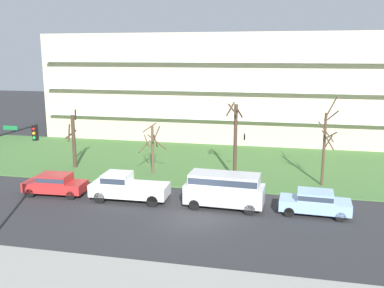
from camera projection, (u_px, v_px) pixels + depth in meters
name	position (u px, v px, depth m)	size (l,w,h in m)	color
ground	(193.00, 220.00, 26.50)	(160.00, 160.00, 0.00)	#2D2D30
sidewalk_curb_near	(154.00, 286.00, 18.84)	(80.00, 4.00, 0.15)	#99968E
grass_lawn_strip	(225.00, 163.00, 39.86)	(80.00, 16.00, 0.08)	#477238
apartment_building	(242.00, 86.00, 52.42)	(46.09, 13.92, 12.32)	beige
tree_far_left	(73.00, 140.00, 37.92)	(1.27, 1.34, 5.33)	#423023
tree_left	(152.00, 147.00, 35.97)	(2.34, 2.32, 4.35)	brown
tree_center	(236.00, 139.00, 34.21)	(1.63, 1.50, 6.29)	#423023
tree_right	(325.00, 144.00, 32.54)	(1.56, 1.65, 6.97)	#4C3828
pickup_white_near_left	(126.00, 187.00, 29.78)	(5.44, 2.11, 1.95)	white
van_silver_center_left	(224.00, 188.00, 28.26)	(5.28, 2.21, 2.36)	#B7BABF
sedan_blue_center_right	(315.00, 202.00, 27.15)	(4.48, 2.01, 1.57)	#8CB2E0
sedan_red_near_right	(55.00, 183.00, 30.97)	(4.49, 2.03, 1.57)	#B22828
traffic_signal_mast	(0.00, 163.00, 23.40)	(0.90, 6.07, 6.13)	black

